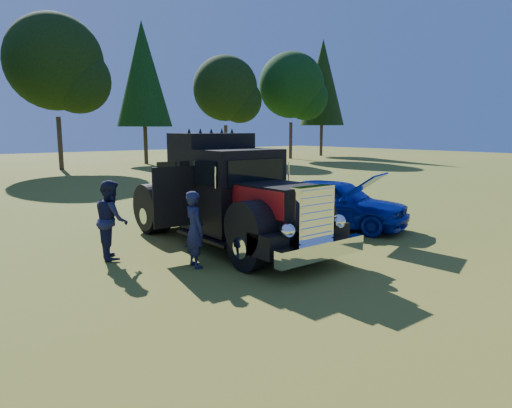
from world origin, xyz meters
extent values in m
plane|color=#48601C|center=(0.00, 0.00, 0.00)|extent=(120.00, 120.00, 0.00)
cylinder|color=#2D2116|center=(4.00, 30.00, 2.07)|extent=(0.36, 0.36, 4.14)
sphere|color=black|center=(4.00, 30.00, 8.28)|extent=(7.36, 7.36, 7.36)
sphere|color=black|center=(5.38, 29.08, 6.90)|extent=(5.06, 5.06, 5.06)
cylinder|color=#2D2116|center=(12.00, 31.50, 2.25)|extent=(0.36, 0.36, 4.50)
cone|color=black|center=(12.00, 31.50, 8.12)|extent=(5.00, 5.00, 9.38)
cylinder|color=#2D2116|center=(20.00, 30.00, 1.80)|extent=(0.36, 0.36, 3.60)
sphere|color=black|center=(20.00, 30.00, 7.20)|extent=(6.40, 6.40, 6.40)
sphere|color=black|center=(21.20, 29.20, 6.00)|extent=(4.40, 4.40, 4.40)
cylinder|color=#2D2116|center=(28.00, 29.00, 1.98)|extent=(0.36, 0.36, 3.96)
sphere|color=black|center=(28.00, 29.00, 7.92)|extent=(7.04, 7.04, 7.04)
sphere|color=black|center=(29.32, 28.12, 6.60)|extent=(4.84, 4.84, 4.84)
cylinder|color=#2D2116|center=(35.00, 31.00, 2.43)|extent=(0.36, 0.36, 4.86)
cone|color=black|center=(35.00, 31.00, 8.78)|extent=(5.40, 5.40, 10.12)
cylinder|color=black|center=(-0.73, -0.40, 0.55)|extent=(0.32, 1.10, 1.10)
cylinder|color=black|center=(1.37, -0.40, 0.55)|extent=(0.32, 1.10, 1.10)
cylinder|color=black|center=(-0.73, 4.40, 0.55)|extent=(0.32, 1.10, 1.10)
cylinder|color=black|center=(1.37, 4.40, 0.55)|extent=(0.32, 1.10, 1.10)
cylinder|color=black|center=(-0.40, 4.40, 0.55)|extent=(0.32, 1.10, 1.10)
cylinder|color=black|center=(1.04, 4.40, 0.55)|extent=(0.32, 1.10, 1.10)
cube|color=black|center=(0.32, 2.20, 0.62)|extent=(1.60, 6.40, 0.28)
cube|color=white|center=(0.32, -1.65, 0.55)|extent=(2.50, 0.22, 0.36)
cube|color=white|center=(0.32, -1.35, 1.25)|extent=(1.05, 0.30, 1.30)
cube|color=black|center=(0.32, -0.30, 1.30)|extent=(1.35, 1.80, 1.10)
cube|color=maroon|center=(-0.37, -0.30, 1.50)|extent=(0.02, 1.80, 0.60)
cube|color=maroon|center=(1.01, -0.30, 1.50)|extent=(0.02, 1.80, 0.60)
cylinder|color=black|center=(-0.63, -0.40, 0.95)|extent=(0.55, 1.24, 1.24)
cylinder|color=black|center=(1.27, -0.40, 0.95)|extent=(0.55, 1.24, 1.24)
sphere|color=white|center=(-0.46, -1.42, 1.05)|extent=(0.32, 0.32, 0.32)
sphere|color=white|center=(1.10, -1.42, 1.05)|extent=(0.32, 0.32, 0.32)
cube|color=black|center=(0.32, 1.25, 1.55)|extent=(2.05, 1.30, 2.10)
cube|color=black|center=(0.32, 0.58, 2.05)|extent=(1.70, 0.05, 0.65)
cube|color=black|center=(0.32, 2.55, 1.75)|extent=(2.05, 1.30, 2.50)
cube|color=black|center=(0.32, 4.20, 0.95)|extent=(2.00, 2.00, 0.35)
cube|color=black|center=(-1.26, 1.85, 1.45)|extent=(1.10, 0.17, 1.50)
cube|color=maroon|center=(-1.26, 1.90, 1.30)|extent=(0.85, 0.10, 0.75)
imported|color=#0838B5|center=(4.33, 1.55, 0.79)|extent=(3.28, 4.98, 1.58)
cube|color=#0838B5|center=(3.77, -0.05, 1.55)|extent=(1.53, 1.31, 0.67)
imported|color=#222350|center=(-1.45, 0.59, 0.87)|extent=(0.50, 0.69, 1.75)
imported|color=#1B243F|center=(-2.62, 2.50, 0.96)|extent=(0.93, 1.08, 1.91)
camera|label=1|loc=(-6.65, -8.10, 3.07)|focal=32.00mm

